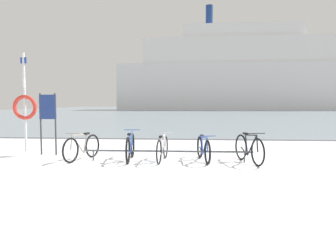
% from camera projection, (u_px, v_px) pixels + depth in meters
% --- Properties ---
extents(ground, '(80.00, 132.00, 0.08)m').
position_uv_depth(ground, '(188.00, 112.00, 58.40)').
color(ground, white).
extents(bike_rack, '(4.63, 0.09, 0.31)m').
position_uv_depth(bike_rack, '(168.00, 152.00, 9.21)').
color(bike_rack, '#4C5156').
rests_on(bike_rack, ground).
extents(bicycle_0, '(0.62, 1.64, 0.80)m').
position_uv_depth(bicycle_0, '(82.00, 147.00, 9.40)').
color(bicycle_0, black).
rests_on(bicycle_0, ground).
extents(bicycle_1, '(0.46, 1.80, 0.83)m').
position_uv_depth(bicycle_1, '(130.00, 147.00, 9.35)').
color(bicycle_1, black).
rests_on(bicycle_1, ground).
extents(bicycle_2, '(0.46, 1.67, 0.77)m').
position_uv_depth(bicycle_2, '(162.00, 149.00, 9.23)').
color(bicycle_2, black).
rests_on(bicycle_2, ground).
extents(bicycle_3, '(0.49, 1.66, 0.75)m').
position_uv_depth(bicycle_3, '(203.00, 149.00, 9.24)').
color(bicycle_3, black).
rests_on(bicycle_3, ground).
extents(bicycle_4, '(0.62, 1.66, 0.84)m').
position_uv_depth(bicycle_4, '(249.00, 149.00, 8.96)').
color(bicycle_4, black).
rests_on(bicycle_4, ground).
extents(info_sign, '(0.55, 0.10, 1.91)m').
position_uv_depth(info_sign, '(48.00, 113.00, 10.29)').
color(info_sign, '#33383D').
rests_on(info_sign, ground).
extents(rescue_post, '(0.82, 0.13, 3.24)m').
position_uv_depth(rescue_post, '(25.00, 105.00, 11.02)').
color(rescue_post, silver).
rests_on(rescue_post, ground).
extents(ferry_ship, '(54.51, 9.71, 21.89)m').
position_uv_depth(ferry_ship, '(246.00, 75.00, 70.29)').
color(ferry_ship, white).
rests_on(ferry_ship, ground).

